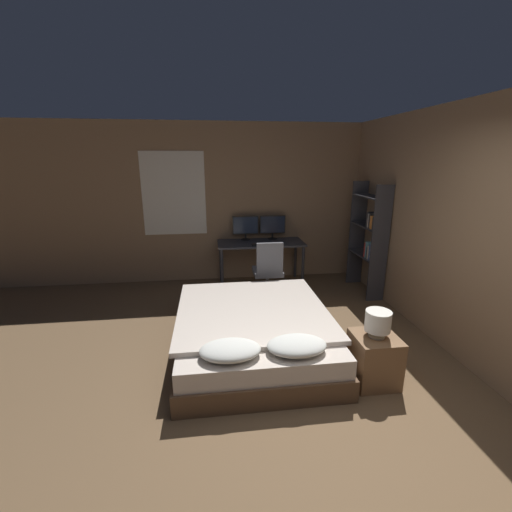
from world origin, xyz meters
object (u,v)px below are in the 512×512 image
(monitor_left, at_px, (245,226))
(computer_mouse, at_px, (279,244))
(monitor_right, at_px, (273,226))
(bookshelf, at_px, (371,235))
(bedside_lamp, at_px, (378,321))
(keyboard, at_px, (263,245))
(nightstand, at_px, (374,359))
(bed, at_px, (254,331))
(office_chair, at_px, (268,277))
(desk, at_px, (261,247))

(monitor_left, height_order, computer_mouse, monitor_left)
(monitor_right, distance_m, bookshelf, 1.65)
(bedside_lamp, height_order, keyboard, keyboard)
(nightstand, height_order, computer_mouse, computer_mouse)
(bed, bearing_deg, bookshelf, 36.01)
(nightstand, xyz_separation_m, computer_mouse, (-0.42, 2.64, 0.52))
(monitor_right, distance_m, keyboard, 0.54)
(nightstand, xyz_separation_m, monitor_right, (-0.46, 3.06, 0.73))
(bedside_lamp, distance_m, office_chair, 2.23)
(bed, height_order, nightstand, bed)
(bed, bearing_deg, nightstand, -33.39)
(keyboard, distance_m, computer_mouse, 0.27)
(bed, distance_m, office_chair, 1.45)
(desk, relative_size, bookshelf, 0.83)
(computer_mouse, distance_m, bookshelf, 1.45)
(nightstand, xyz_separation_m, keyboard, (-0.70, 2.64, 0.51))
(nightstand, bearing_deg, office_chair, 108.23)
(bed, bearing_deg, monitor_left, 86.27)
(office_chair, xyz_separation_m, bookshelf, (1.63, 0.08, 0.59))
(monitor_right, height_order, computer_mouse, monitor_right)
(desk, bearing_deg, nightstand, -76.28)
(monitor_left, relative_size, monitor_right, 1.00)
(bedside_lamp, xyz_separation_m, keyboard, (-0.70, 2.64, 0.11))
(keyboard, bearing_deg, bedside_lamp, -75.24)
(office_chair, bearing_deg, keyboard, 90.37)
(computer_mouse, bearing_deg, monitor_right, 94.80)
(monitor_left, bearing_deg, bedside_lamp, -73.05)
(desk, bearing_deg, keyboard, -90.00)
(bed, relative_size, nightstand, 4.17)
(computer_mouse, distance_m, office_chair, 0.71)
(office_chair, bearing_deg, desk, 90.26)
(computer_mouse, height_order, bookshelf, bookshelf)
(bookshelf, bearing_deg, bedside_lamp, -113.19)
(bedside_lamp, distance_m, bookshelf, 2.40)
(nightstand, height_order, monitor_left, monitor_left)
(desk, xyz_separation_m, bookshelf, (1.63, -0.66, 0.31))
(bedside_lamp, bearing_deg, bed, 146.61)
(bedside_lamp, xyz_separation_m, desk, (-0.70, 2.85, 0.00))
(keyboard, height_order, computer_mouse, computer_mouse)
(monitor_left, height_order, monitor_right, same)
(bed, distance_m, nightstand, 1.30)
(bookshelf, bearing_deg, monitor_right, 147.85)
(monitor_left, xyz_separation_m, bookshelf, (1.87, -0.88, -0.02))
(bedside_lamp, relative_size, office_chair, 0.27)
(bedside_lamp, distance_m, monitor_left, 3.22)
(desk, height_order, bookshelf, bookshelf)
(nightstand, height_order, bedside_lamp, bedside_lamp)
(bookshelf, bearing_deg, nightstand, -113.19)
(nightstand, xyz_separation_m, bedside_lamp, (0.00, 0.00, 0.40))
(nightstand, distance_m, office_chair, 2.22)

